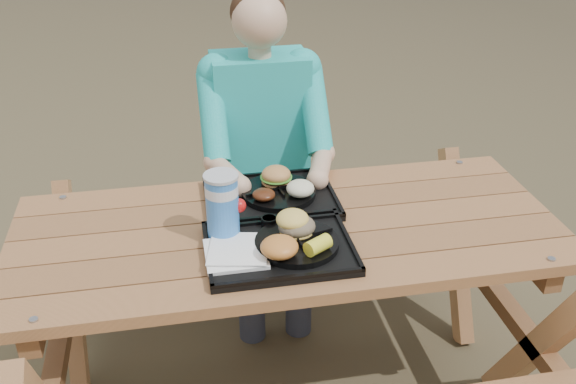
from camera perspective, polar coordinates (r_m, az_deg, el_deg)
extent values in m
cube|color=black|center=(1.98, -0.80, -5.09)|extent=(0.45, 0.35, 0.02)
cube|color=black|center=(2.25, -1.54, -0.67)|extent=(0.45, 0.35, 0.02)
cylinder|color=black|center=(1.98, 0.79, -4.53)|extent=(0.26, 0.26, 0.02)
cylinder|color=black|center=(2.25, -0.84, -0.03)|extent=(0.26, 0.26, 0.02)
cube|color=white|center=(1.94, -4.68, -5.39)|extent=(0.18, 0.18, 0.02)
cylinder|color=blue|center=(1.99, -5.85, -1.34)|extent=(0.10, 0.10, 0.21)
cylinder|color=black|center=(2.07, -1.68, -2.66)|extent=(0.05, 0.05, 0.03)
cylinder|color=yellow|center=(2.08, 0.13, -2.57)|extent=(0.04, 0.04, 0.03)
ellipsoid|color=orange|center=(1.89, -0.77, -4.91)|extent=(0.11, 0.11, 0.06)
cube|color=black|center=(2.23, -5.76, -0.73)|extent=(0.10, 0.15, 0.01)
ellipsoid|color=#4F230F|center=(2.18, -2.16, -0.23)|extent=(0.08, 0.08, 0.04)
ellipsoid|color=white|center=(2.20, 1.10, 0.32)|extent=(0.10, 0.10, 0.05)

